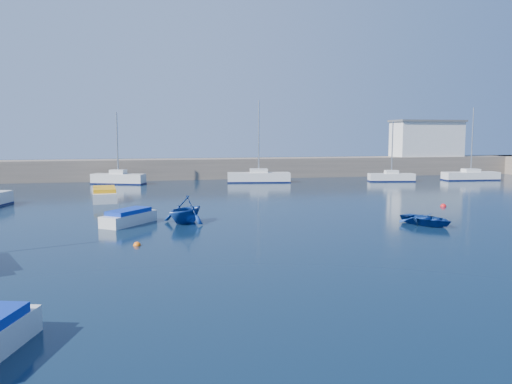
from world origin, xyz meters
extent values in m
plane|color=black|center=(0.00, 0.00, 0.00)|extent=(220.00, 220.00, 0.00)
cube|color=#716356|center=(0.00, 46.00, 1.30)|extent=(96.00, 4.50, 2.60)
cube|color=silver|center=(30.00, 46.00, 5.10)|extent=(10.00, 4.00, 5.00)
cube|color=silver|center=(-13.54, 40.50, 0.59)|extent=(6.39, 4.04, 1.19)
cylinder|color=#B7BABC|center=(-13.54, 40.50, 4.76)|extent=(0.18, 0.18, 7.14)
cube|color=silver|center=(2.98, 38.86, 0.59)|extent=(7.76, 3.29, 1.18)
cylinder|color=#B7BABC|center=(2.98, 38.86, 5.50)|extent=(0.17, 0.17, 8.64)
cube|color=silver|center=(19.24, 36.26, 0.49)|extent=(5.76, 2.59, 0.98)
cylinder|color=#B7BABC|center=(19.24, 36.26, 4.18)|extent=(0.14, 0.14, 6.40)
cube|color=silver|center=(29.96, 35.61, 0.52)|extent=(7.19, 2.62, 1.04)
cylinder|color=#B7BABC|center=(29.96, 35.61, 5.08)|extent=(0.15, 0.15, 8.10)
cube|color=silver|center=(-11.81, 12.60, 0.36)|extent=(3.59, 3.96, 0.71)
cube|color=#0D2B99|center=(-11.81, 12.60, 0.84)|extent=(2.91, 3.15, 0.27)
cube|color=silver|center=(-14.13, 25.31, 0.42)|extent=(2.41, 5.68, 0.83)
cube|color=orange|center=(-14.13, 25.31, 0.99)|extent=(2.19, 4.29, 0.31)
imported|color=navy|center=(6.54, 8.07, 0.36)|extent=(3.63, 4.16, 0.72)
imported|color=navy|center=(-8.25, 12.25, 0.88)|extent=(4.37, 4.42, 1.76)
sphere|color=orange|center=(-11.29, 6.11, 0.00)|extent=(0.39, 0.39, 0.39)
sphere|color=red|center=(12.47, 15.16, 0.00)|extent=(0.47, 0.47, 0.47)
sphere|color=orange|center=(-7.34, 17.15, 0.00)|extent=(0.41, 0.41, 0.41)
camera|label=1|loc=(-11.05, -19.78, 5.62)|focal=35.00mm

